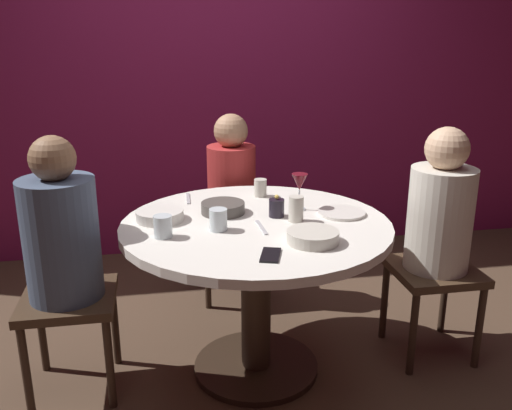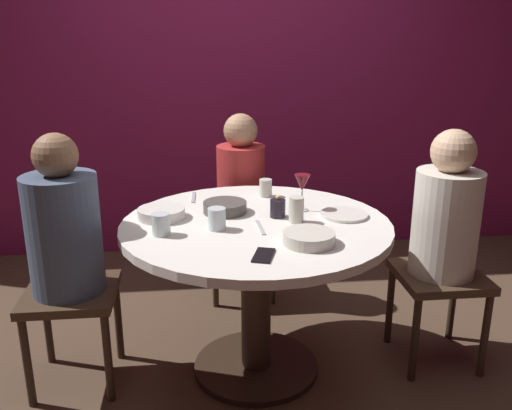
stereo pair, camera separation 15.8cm
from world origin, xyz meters
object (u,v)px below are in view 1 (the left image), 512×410
(dinner_plate, at_px, (342,213))
(cup_by_left_diner, at_px, (296,209))
(seated_diner_back, at_px, (232,186))
(cell_phone, at_px, (270,255))
(seated_diner_left, at_px, (62,241))
(wine_glass, at_px, (299,184))
(cup_near_candle, at_px, (260,188))
(bowl_salad_center, at_px, (313,237))
(seated_diner_right, at_px, (440,219))
(cup_by_right_diner, at_px, (218,220))
(cup_center_front, at_px, (163,226))
(bowl_serving_large, at_px, (223,208))
(dining_table, at_px, (256,259))
(bowl_small_white, at_px, (160,215))
(candle_holder, at_px, (277,208))

(dinner_plate, bearing_deg, cup_by_left_diner, -165.90)
(seated_diner_back, distance_m, cell_phone, 1.23)
(seated_diner_left, height_order, wine_glass, seated_diner_left)
(dinner_plate, relative_size, cup_near_candle, 2.43)
(cup_by_left_diner, bearing_deg, bowl_salad_center, -89.00)
(cup_near_candle, bearing_deg, seated_diner_right, -26.23)
(cup_by_right_diner, relative_size, cup_center_front, 1.02)
(cell_phone, xyz_separation_m, bowl_serving_large, (-0.12, 0.55, 0.02))
(dining_table, bearing_deg, bowl_small_white, 166.62)
(seated_diner_right, xyz_separation_m, wine_glass, (-0.66, 0.14, 0.17))
(dining_table, distance_m, cell_phone, 0.43)
(wine_glass, relative_size, cup_center_front, 1.89)
(wine_glass, height_order, cup_center_front, wine_glass)
(seated_diner_left, distance_m, seated_diner_right, 1.73)
(bowl_serving_large, height_order, bowl_salad_center, bowl_serving_large)
(seated_diner_back, bearing_deg, seated_diner_left, -45.23)
(seated_diner_back, xyz_separation_m, candle_holder, (0.11, -0.77, 0.10))
(cup_by_left_diner, distance_m, cup_center_front, 0.60)
(dining_table, xyz_separation_m, cup_near_candle, (0.09, 0.39, 0.22))
(bowl_serving_large, bearing_deg, wine_glass, -1.55)
(seated_diner_back, relative_size, wine_glass, 6.39)
(seated_diner_back, bearing_deg, cup_by_right_diner, -11.04)
(bowl_small_white, distance_m, cup_by_right_diner, 0.30)
(bowl_salad_center, height_order, cup_near_candle, cup_near_candle)
(dinner_plate, bearing_deg, bowl_salad_center, -125.41)
(dining_table, height_order, bowl_small_white, bowl_small_white)
(bowl_serving_large, relative_size, cup_by_right_diner, 2.14)
(seated_diner_back, distance_m, bowl_salad_center, 1.13)
(bowl_small_white, distance_m, cup_center_front, 0.22)
(seated_diner_right, xyz_separation_m, candle_holder, (-0.78, 0.06, 0.08))
(cell_phone, distance_m, bowl_salad_center, 0.23)
(seated_diner_back, relative_size, dinner_plate, 5.10)
(cup_near_candle, bearing_deg, dining_table, -103.19)
(candle_holder, xyz_separation_m, cup_near_candle, (-0.01, 0.33, 0.00))
(wine_glass, xyz_separation_m, cup_by_right_diner, (-0.41, -0.22, -0.08))
(cell_phone, bearing_deg, cup_near_candle, -80.18)
(seated_diner_back, bearing_deg, cell_phone, -0.64)
(seated_diner_back, relative_size, cup_by_right_diner, 11.79)
(bowl_small_white, bearing_deg, cell_phone, -50.34)
(bowl_salad_center, bearing_deg, wine_glass, 83.17)
(cup_near_candle, distance_m, cup_by_right_diner, 0.54)
(dining_table, xyz_separation_m, seated_diner_back, (0.00, 0.83, 0.12))
(cup_by_right_diner, bearing_deg, seated_diner_right, 4.08)
(candle_holder, relative_size, bowl_salad_center, 0.50)
(seated_diner_left, bearing_deg, cell_phone, -25.52)
(bowl_salad_center, distance_m, cup_near_candle, 0.68)
(wine_glass, relative_size, cup_near_candle, 1.94)
(cell_phone, bearing_deg, dinner_plate, -117.12)
(dinner_plate, xyz_separation_m, bowl_salad_center, (-0.23, -0.32, 0.02))
(seated_diner_left, bearing_deg, bowl_small_white, 13.65)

